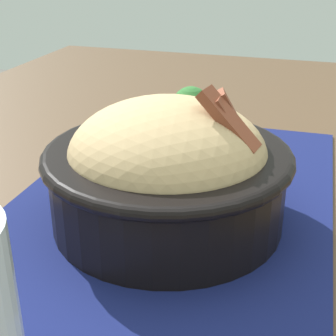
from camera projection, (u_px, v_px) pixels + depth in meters
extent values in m
cube|color=#4C3826|center=(154.00, 238.00, 0.46)|extent=(1.40, 0.90, 0.04)
cylinder|color=#412F20|center=(92.00, 203.00, 1.27)|extent=(0.04, 0.04, 0.68)
cube|color=#11194C|center=(173.00, 200.00, 0.48)|extent=(0.45, 0.30, 0.00)
cylinder|color=black|center=(168.00, 185.00, 0.43)|extent=(0.20, 0.20, 0.07)
torus|color=black|center=(168.00, 154.00, 0.42)|extent=(0.21, 0.21, 0.01)
ellipsoid|color=tan|center=(168.00, 153.00, 0.42)|extent=(0.22, 0.22, 0.09)
sphere|color=#29612A|center=(191.00, 105.00, 0.46)|extent=(0.03, 0.03, 0.03)
cylinder|color=orange|center=(145.00, 132.00, 0.40)|extent=(0.01, 0.03, 0.01)
cylinder|color=orange|center=(156.00, 110.00, 0.46)|extent=(0.03, 0.02, 0.01)
cylinder|color=orange|center=(163.00, 132.00, 0.40)|extent=(0.03, 0.03, 0.01)
cube|color=brown|center=(229.00, 121.00, 0.38)|extent=(0.03, 0.05, 0.05)
cube|color=brown|center=(232.00, 122.00, 0.39)|extent=(0.02, 0.03, 0.04)
cube|color=brown|center=(232.00, 117.00, 0.40)|extent=(0.03, 0.03, 0.04)
cube|color=silver|center=(203.00, 165.00, 0.55)|extent=(0.02, 0.06, 0.00)
cube|color=silver|center=(172.00, 159.00, 0.56)|extent=(0.01, 0.01, 0.00)
cube|color=silver|center=(158.00, 156.00, 0.57)|extent=(0.03, 0.03, 0.00)
cube|color=silver|center=(142.00, 149.00, 0.59)|extent=(0.01, 0.02, 0.00)
cube|color=silver|center=(140.00, 151.00, 0.58)|extent=(0.01, 0.02, 0.00)
cube|color=silver|center=(137.00, 153.00, 0.58)|extent=(0.01, 0.02, 0.00)
cube|color=silver|center=(135.00, 154.00, 0.57)|extent=(0.01, 0.02, 0.00)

